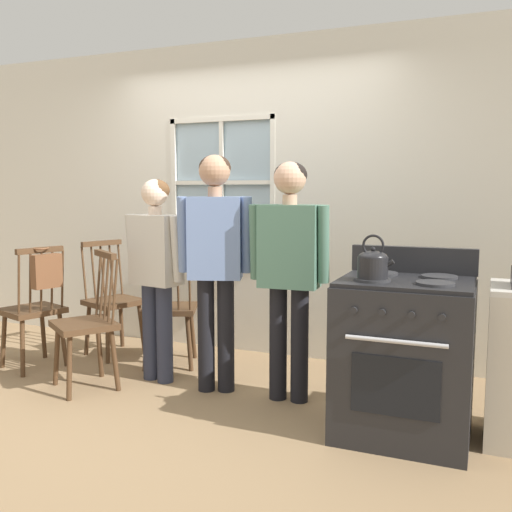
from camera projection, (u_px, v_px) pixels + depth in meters
The scene contains 13 objects.
ground_plane at pixel (171, 404), 3.83m from camera, with size 16.00×16.00×0.00m, color #937551.
wall_back at pixel (253, 200), 4.96m from camera, with size 6.40×0.16×2.70m.
chair_by_window at pixel (33, 311), 4.57m from camera, with size 0.52×0.53×0.99m.
chair_near_wall at pixel (169, 310), 4.62m from camera, with size 0.55×0.54×0.99m.
chair_center_cluster at pixel (87, 325), 4.10m from camera, with size 0.57×0.57×0.99m.
chair_near_stove at pixel (113, 302), 4.94m from camera, with size 0.52×0.54×0.99m.
person_elderly_left at pixel (156, 261), 4.21m from camera, with size 0.53×0.28×1.51m.
person_teen_center at pixel (215, 248), 3.97m from camera, with size 0.53×0.32×1.67m.
person_adult_right at pixel (289, 256), 3.79m from camera, with size 0.55×0.24×1.62m.
stove at pixel (404, 356), 3.30m from camera, with size 0.75×0.68×1.08m.
kettle at pixel (373, 263), 3.18m from camera, with size 0.21×0.17×0.25m.
potted_plant at pixel (227, 235), 4.99m from camera, with size 0.13×0.13×0.33m.
handbag at pixel (46, 270), 4.37m from camera, with size 0.23×0.24×0.31m.
Camera 1 is at (1.94, -3.19, 1.43)m, focal length 40.00 mm.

